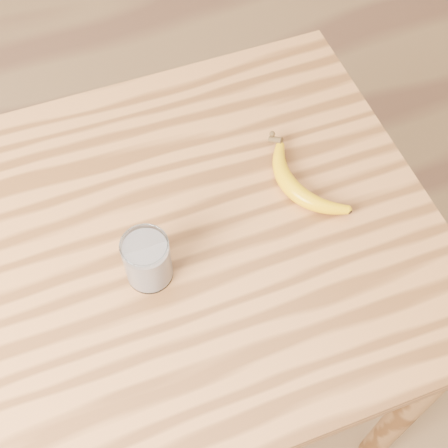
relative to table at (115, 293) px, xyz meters
name	(u,v)px	position (x,y,z in m)	size (l,w,h in m)	color
room	(38,71)	(0.00, 0.00, 0.58)	(4.04, 4.04, 2.70)	brown
table	(115,293)	(0.00, 0.00, 0.00)	(1.20, 0.80, 0.90)	#AF6E37
smoothie_glass	(147,260)	(0.07, -0.05, 0.18)	(0.08, 0.08, 0.10)	white
banana	(293,190)	(0.36, 0.01, 0.15)	(0.10, 0.28, 0.03)	#E3A605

